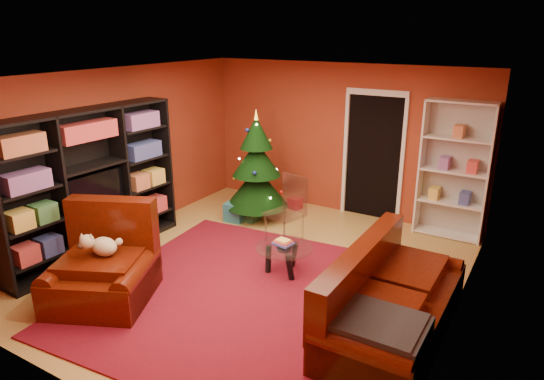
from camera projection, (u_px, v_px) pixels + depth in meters
The scene contains 18 objects.
floor at pixel (257, 273), 6.60m from camera, with size 5.00×5.50×0.05m, color #AF8C42.
ceiling at pixel (255, 74), 5.75m from camera, with size 5.00×5.50×0.05m, color silver.
wall_back at pixel (342, 139), 8.43m from camera, with size 5.00×0.05×2.60m, color #96361F.
wall_left at pixel (117, 155), 7.40m from camera, with size 0.05×5.50×2.60m, color #96361F.
wall_right at pixel (464, 218), 4.95m from camera, with size 0.05×5.50×2.60m, color #96361F.
doorway at pixel (373, 158), 8.19m from camera, with size 1.06×0.60×2.16m, color black, non-canonical shape.
rug at pixel (229, 291), 6.07m from camera, with size 3.18×3.70×0.02m, color maroon.
media_unit at pixel (91, 185), 6.77m from camera, with size 0.42×2.76×2.11m, color black, non-canonical shape.
christmas_tree at pixel (257, 167), 8.15m from camera, with size 1.07×1.07×1.91m, color black, non-canonical shape.
gift_box_teal at pixel (235, 212), 8.28m from camera, with size 0.32×0.32×0.32m, color #24727F.
gift_box_green at pixel (251, 213), 8.29m from camera, with size 0.27×0.27×0.27m, color #225733.
gift_box_red at pixel (295, 203), 8.83m from camera, with size 0.21×0.21×0.21m, color #A30F18.
white_bookshelf at pixel (454, 171), 7.39m from camera, with size 1.02×0.37×2.19m, color white, non-canonical shape.
armchair at pixel (100, 266), 5.72m from camera, with size 1.21×1.21×0.94m, color #3D0E04, non-canonical shape.
dog at pixel (104, 247), 5.69m from camera, with size 0.40×0.30×0.31m, color beige, non-canonical shape.
sofa at pixel (396, 294), 5.09m from camera, with size 2.24×1.01×0.96m, color #3D0E04, non-canonical shape.
coffee_table at pixel (284, 260), 6.46m from camera, with size 0.78×0.78×0.48m, color gray, non-canonical shape.
acrylic_chair at pixel (284, 215), 7.29m from camera, with size 0.49×0.53×0.95m, color #66605B, non-canonical shape.
Camera 1 is at (3.19, -4.96, 3.14)m, focal length 32.00 mm.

